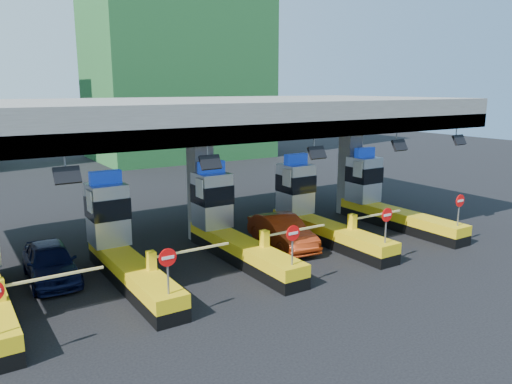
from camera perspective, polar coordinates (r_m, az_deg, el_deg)
ground at (r=23.04m, az=-2.84°, el=-7.31°), size 120.00×120.00×0.00m
toll_canopy at (r=24.33m, az=-6.41°, el=8.42°), size 28.00×12.09×7.00m
toll_lane_left at (r=20.95m, az=-15.24°, el=-5.69°), size 4.43×8.00×4.16m
toll_lane_center at (r=22.85m, az=-3.22°, el=-3.81°), size 4.43×8.00×4.16m
toll_lane_right at (r=25.60m, az=6.56°, el=-2.15°), size 4.43×8.00×4.16m
toll_lane_far_right at (r=28.96m, az=14.24°, el=-0.79°), size 4.43×8.00×4.16m
bg_building_scaffold at (r=56.13m, az=-9.06°, el=18.32°), size 18.00×12.00×28.00m
van at (r=21.62m, az=-22.43°, el=-7.39°), size 1.97×4.57×1.54m
red_car at (r=24.05m, az=3.01°, el=-4.56°), size 2.22×4.84×1.54m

